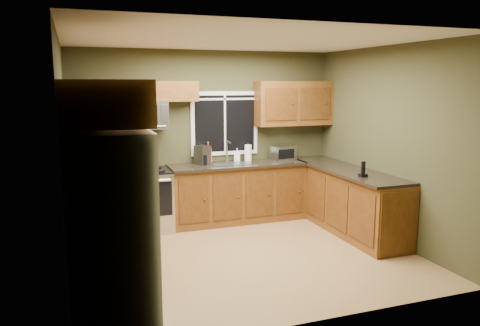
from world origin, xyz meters
TOP-DOWN VIEW (x-y plane):
  - floor at (0.00, 0.00)m, footprint 4.20×4.20m
  - ceiling at (0.00, 0.00)m, footprint 4.20×4.20m
  - back_wall at (0.00, 1.80)m, footprint 4.20×0.00m
  - front_wall at (0.00, -1.80)m, footprint 4.20×0.00m
  - left_wall at (-2.10, 0.00)m, footprint 0.00×3.60m
  - right_wall at (2.10, 0.00)m, footprint 0.00×3.60m
  - window at (0.30, 1.78)m, footprint 1.12×0.03m
  - base_cabinets_left at (-1.80, 0.48)m, footprint 0.60×2.65m
  - countertop_left at (-1.78, 0.48)m, footprint 0.65×2.65m
  - base_cabinets_back at (0.42, 1.50)m, footprint 2.17×0.60m
  - countertop_back at (0.42, 1.48)m, footprint 2.17×0.65m
  - base_cabinets_peninsula at (1.80, 0.54)m, footprint 0.60×2.52m
  - countertop_peninsula at (1.78, 0.55)m, footprint 0.65×2.50m
  - upper_cabinets_left at (-1.94, 0.48)m, footprint 0.33×2.65m
  - upper_cabinets_back_left at (-0.85, 1.64)m, footprint 1.30×0.33m
  - upper_cabinets_back_right at (1.45, 1.64)m, footprint 1.30×0.33m
  - upper_cabinet_over_fridge at (-1.74, -1.30)m, footprint 0.72×0.90m
  - refrigerator at (-1.74, -1.30)m, footprint 0.74×0.90m
  - range at (-1.05, 1.47)m, footprint 0.76×0.69m
  - microwave at (-1.05, 1.61)m, footprint 0.76×0.41m
  - sink at (0.30, 1.49)m, footprint 0.60×0.42m
  - toaster_oven at (1.24, 1.57)m, footprint 0.42×0.35m
  - coffee_maker at (-0.12, 1.60)m, footprint 0.25×0.28m
  - kettle at (-0.05, 1.65)m, footprint 0.14×0.14m
  - paper_towel_roll at (0.65, 1.64)m, footprint 0.15×0.15m
  - soap_bottle_a at (-0.01, 1.67)m, footprint 0.15×0.16m
  - soap_bottle_b at (0.48, 1.70)m, footprint 0.12×0.12m
  - cordless_phone at (1.66, -0.09)m, footprint 0.10×0.10m

SIDE VIEW (x-z plane):
  - floor at x=0.00m, z-range 0.00..0.00m
  - base_cabinets_peninsula at x=1.80m, z-range 0.00..0.90m
  - base_cabinets_left at x=-1.80m, z-range 0.00..0.90m
  - base_cabinets_back at x=0.42m, z-range 0.00..0.90m
  - range at x=-1.05m, z-range 0.00..0.94m
  - refrigerator at x=-1.74m, z-range 0.00..1.80m
  - countertop_left at x=-1.78m, z-range 0.90..0.94m
  - countertop_back at x=0.42m, z-range 0.90..0.94m
  - countertop_peninsula at x=1.78m, z-range 0.90..0.94m
  - sink at x=0.30m, z-range 0.77..1.13m
  - cordless_phone at x=1.66m, z-range 0.90..1.11m
  - soap_bottle_b at x=0.48m, z-range 0.94..1.15m
  - toaster_oven at x=1.24m, z-range 0.94..1.17m
  - kettle at x=-0.05m, z-range 0.93..1.18m
  - paper_towel_roll at x=0.65m, z-range 0.93..1.22m
  - coffee_maker at x=-0.12m, z-range 0.93..1.22m
  - soap_bottle_a at x=-0.01m, z-range 0.94..1.27m
  - back_wall at x=0.00m, z-range -0.75..3.45m
  - front_wall at x=0.00m, z-range -0.75..3.45m
  - left_wall at x=-2.10m, z-range -0.45..3.15m
  - right_wall at x=2.10m, z-range -0.45..3.15m
  - window at x=0.30m, z-range 1.04..2.06m
  - microwave at x=-1.05m, z-range 1.52..1.94m
  - upper_cabinets_left at x=-1.94m, z-range 1.50..2.22m
  - upper_cabinets_back_right at x=1.45m, z-range 1.50..2.22m
  - upper_cabinet_over_fridge at x=-1.74m, z-range 1.84..2.22m
  - upper_cabinets_back_left at x=-0.85m, z-range 1.92..2.22m
  - ceiling at x=0.00m, z-range 2.70..2.70m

